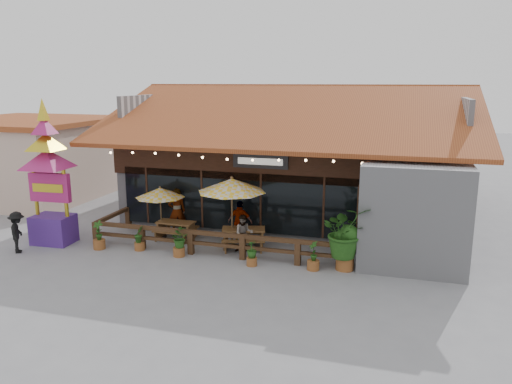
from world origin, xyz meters
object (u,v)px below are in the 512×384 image
(picnic_table_left, at_px, (176,227))
(umbrella_left, at_px, (160,193))
(thai_sign_tower, at_px, (48,163))
(tropical_plant, at_px, (346,233))
(umbrella_right, at_px, (232,186))
(pedestrian, at_px, (17,232))
(picnic_table_right, at_px, (244,235))

(picnic_table_left, bearing_deg, umbrella_left, 176.66)
(thai_sign_tower, relative_size, tropical_plant, 2.68)
(umbrella_right, bearing_deg, thai_sign_tower, -167.85)
(umbrella_left, height_order, tropical_plant, tropical_plant)
(picnic_table_left, bearing_deg, umbrella_right, -7.45)
(pedestrian, bearing_deg, umbrella_left, -86.04)
(umbrella_right, relative_size, picnic_table_left, 1.84)
(umbrella_left, height_order, thai_sign_tower, thai_sign_tower)
(umbrella_right, xyz_separation_m, pedestrian, (-7.43, -2.80, -1.64))
(picnic_table_left, bearing_deg, thai_sign_tower, -157.52)
(umbrella_left, relative_size, thai_sign_tower, 0.42)
(picnic_table_left, distance_m, picnic_table_right, 2.97)
(pedestrian, bearing_deg, umbrella_right, -102.07)
(picnic_table_right, distance_m, tropical_plant, 4.20)
(picnic_table_left, height_order, thai_sign_tower, thai_sign_tower)
(tropical_plant, bearing_deg, umbrella_left, 168.84)
(umbrella_left, height_order, picnic_table_left, umbrella_left)
(umbrella_left, bearing_deg, umbrella_right, -6.60)
(thai_sign_tower, height_order, tropical_plant, thai_sign_tower)
(picnic_table_right, relative_size, tropical_plant, 0.86)
(umbrella_right, bearing_deg, picnic_table_right, 3.31)
(picnic_table_left, distance_m, pedestrian, 5.83)
(umbrella_left, distance_m, umbrella_right, 3.24)
(thai_sign_tower, xyz_separation_m, pedestrian, (-0.53, -1.32, -2.42))
(umbrella_left, xyz_separation_m, umbrella_right, (3.17, -0.37, 0.56))
(picnic_table_right, height_order, pedestrian, pedestrian)
(umbrella_right, distance_m, pedestrian, 8.10)
(umbrella_left, distance_m, picnic_table_right, 3.87)
(picnic_table_left, relative_size, thai_sign_tower, 0.25)
(umbrella_right, height_order, pedestrian, umbrella_right)
(picnic_table_left, height_order, tropical_plant, tropical_plant)
(picnic_table_left, height_order, picnic_table_right, picnic_table_right)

